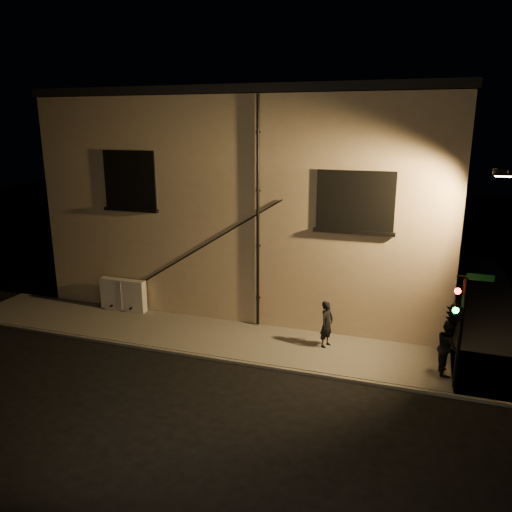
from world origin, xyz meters
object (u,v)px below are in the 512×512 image
(pedestrian_a, at_px, (327,324))
(utility_cabinet, at_px, (123,295))
(traffic_signal, at_px, (455,313))
(pedestrian_b, at_px, (448,347))

(pedestrian_a, bearing_deg, utility_cabinet, 106.47)
(traffic_signal, bearing_deg, pedestrian_b, 90.10)
(pedestrian_a, bearing_deg, traffic_signal, -91.75)
(traffic_signal, bearing_deg, utility_cabinet, 168.69)
(pedestrian_a, xyz_separation_m, traffic_signal, (3.83, -1.67, 1.51))
(utility_cabinet, distance_m, pedestrian_b, 12.40)
(pedestrian_a, distance_m, traffic_signal, 4.44)
(utility_cabinet, distance_m, pedestrian_a, 8.52)
(pedestrian_a, relative_size, traffic_signal, 0.47)
(pedestrian_b, bearing_deg, traffic_signal, 173.38)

